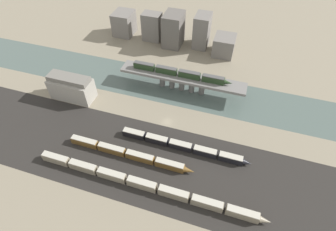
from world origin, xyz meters
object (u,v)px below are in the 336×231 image
Objects in this scene: train_on_bridge at (180,73)px; train_yard_far at (183,146)px; warehouse_building at (72,88)px; train_yard_near at (145,185)px; train_yard_mid at (129,154)px.

train_on_bridge is 0.91× the size of train_yard_far.
train_on_bridge is at bearing 108.29° from train_yard_far.
train_on_bridge is 57.57m from warehouse_building.
warehouse_building is at bearing 145.30° from train_yard_near.
train_on_bridge is 0.94× the size of train_yard_mid.
train_yard_mid is 24.37m from train_yard_far.
train_yard_far is (9.44, 23.12, -0.27)m from train_yard_near.
train_on_bridge reaches higher than train_yard_near.
train_yard_far is at bearing 27.46° from train_yard_mid.
warehouse_building reaches higher than train_on_bridge.
train_on_bridge is 2.39× the size of warehouse_building.
train_yard_mid is 0.97× the size of train_yard_far.
train_yard_near is (3.53, -62.36, -8.90)m from train_on_bridge.
train_on_bridge reaches higher than train_yard_mid.
train_yard_near is at bearing -44.28° from train_yard_mid.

